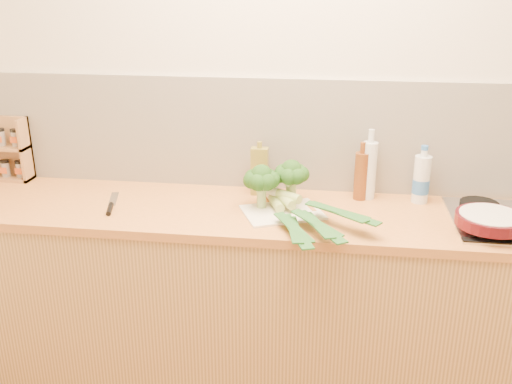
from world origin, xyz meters
TOP-DOWN VIEW (x-y plane):
  - room_shell at (0.00, 1.49)m, footprint 3.50×3.50m
  - counter at (0.00, 1.20)m, footprint 3.20×0.62m
  - chopping_board at (0.00, 1.17)m, footprint 0.41×0.36m
  - broccoli_left at (-0.09, 1.20)m, footprint 0.16×0.17m
  - broccoli_right at (0.03, 1.26)m, footprint 0.16×0.16m
  - leek_front at (-0.00, 1.13)m, footprint 0.27×0.63m
  - leek_mid at (0.05, 1.14)m, footprint 0.40×0.61m
  - leek_back at (0.10, 1.15)m, footprint 0.53×0.39m
  - chefs_knife at (-0.77, 1.12)m, footprint 0.10×0.29m
  - skillet at (0.86, 1.07)m, footprint 0.40×0.28m
  - spice_rack at (-1.45, 1.44)m, footprint 0.27×0.11m
  - oil_tin at (-0.13, 1.39)m, footprint 0.08×0.05m
  - glass_bottle at (0.38, 1.41)m, footprint 0.07×0.07m
  - amber_bottle at (0.35, 1.40)m, footprint 0.06×0.06m
  - water_bottle at (0.62, 1.39)m, footprint 0.08×0.08m

SIDE VIEW (x-z plane):
  - counter at x=0.00m, z-range 0.00..0.90m
  - chopping_board at x=0.00m, z-range 0.90..0.91m
  - chefs_knife at x=-0.77m, z-range 0.90..0.92m
  - leek_front at x=0.00m, z-range 0.91..0.95m
  - leek_mid at x=0.05m, z-range 0.93..0.97m
  - skillet at x=0.86m, z-range 0.94..0.99m
  - leek_back at x=0.10m, z-range 0.95..0.99m
  - water_bottle at x=0.62m, z-range 0.88..1.13m
  - amber_bottle at x=0.35m, z-range 0.88..1.15m
  - oil_tin at x=-0.13m, z-range 0.89..1.15m
  - spice_rack at x=-1.45m, z-range 0.88..1.20m
  - glass_bottle at x=0.38m, z-range 0.88..1.21m
  - broccoli_left at x=-0.09m, z-range 0.94..1.14m
  - broccoli_right at x=0.03m, z-range 0.95..1.16m
  - room_shell at x=0.00m, z-range -0.58..2.92m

